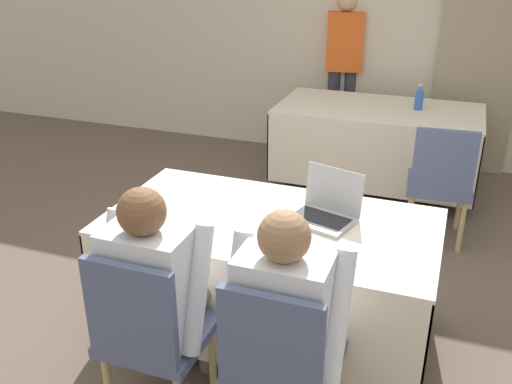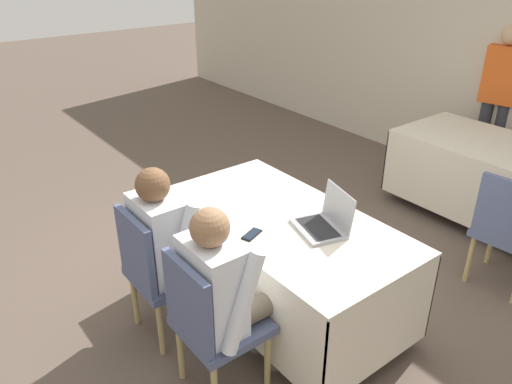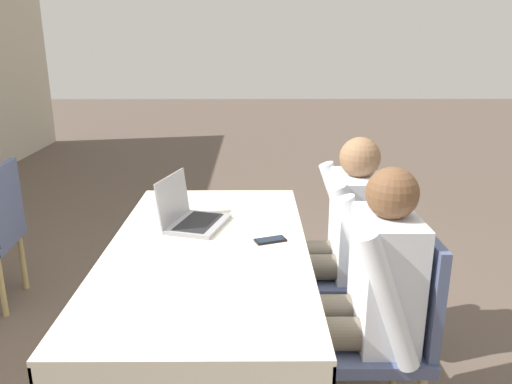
{
  "view_description": "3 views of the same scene",
  "coord_description": "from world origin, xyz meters",
  "px_view_note": "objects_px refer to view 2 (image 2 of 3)",
  "views": [
    {
      "loc": [
        0.82,
        -2.47,
        2.05
      ],
      "look_at": [
        0.0,
        -0.22,
        0.97
      ],
      "focal_mm": 40.0,
      "sensor_mm": 36.0,
      "label": 1
    },
    {
      "loc": [
        2.06,
        -1.81,
        2.29
      ],
      "look_at": [
        0.0,
        -0.22,
        0.97
      ],
      "focal_mm": 35.0,
      "sensor_mm": 36.0,
      "label": 2
    },
    {
      "loc": [
        -2.07,
        -0.21,
        1.61
      ],
      "look_at": [
        0.0,
        -0.22,
        0.97
      ],
      "focal_mm": 35.0,
      "sensor_mm": 36.0,
      "label": 3
    }
  ],
  "objects_px": {
    "chair_near_right": "(210,321)",
    "chair_far_spare": "(509,228)",
    "laptop": "(324,222)",
    "chair_near_left": "(157,269)",
    "person_checkered_shirt": "(170,241)",
    "person_white_shirt": "(225,289)",
    "cell_phone": "(252,234)",
    "person_red_shirt": "(499,96)"
  },
  "relations": [
    {
      "from": "person_white_shirt",
      "to": "chair_far_spare",
      "type": "bearing_deg",
      "value": -103.12
    },
    {
      "from": "person_white_shirt",
      "to": "person_checkered_shirt",
      "type": "bearing_deg",
      "value": 0.0
    },
    {
      "from": "cell_phone",
      "to": "chair_near_right",
      "type": "height_order",
      "value": "chair_near_right"
    },
    {
      "from": "person_checkered_shirt",
      "to": "person_white_shirt",
      "type": "xyz_separation_m",
      "value": [
        0.59,
        0.0,
        0.0
      ]
    },
    {
      "from": "laptop",
      "to": "person_red_shirt",
      "type": "relative_size",
      "value": 0.24
    },
    {
      "from": "cell_phone",
      "to": "person_white_shirt",
      "type": "xyz_separation_m",
      "value": [
        0.25,
        -0.37,
        -0.07
      ]
    },
    {
      "from": "chair_near_right",
      "to": "person_white_shirt",
      "type": "xyz_separation_m",
      "value": [
        0.0,
        0.1,
        0.16
      ]
    },
    {
      "from": "chair_near_right",
      "to": "person_checkered_shirt",
      "type": "distance_m",
      "value": 0.62
    },
    {
      "from": "person_white_shirt",
      "to": "person_red_shirt",
      "type": "distance_m",
      "value": 3.74
    },
    {
      "from": "cell_phone",
      "to": "person_checkered_shirt",
      "type": "bearing_deg",
      "value": -153.32
    },
    {
      "from": "chair_near_right",
      "to": "cell_phone",
      "type": "bearing_deg",
      "value": -61.91
    },
    {
      "from": "chair_near_right",
      "to": "chair_far_spare",
      "type": "bearing_deg",
      "value": -102.51
    },
    {
      "from": "chair_far_spare",
      "to": "person_white_shirt",
      "type": "relative_size",
      "value": 0.77
    },
    {
      "from": "chair_near_left",
      "to": "person_white_shirt",
      "type": "relative_size",
      "value": 0.77
    },
    {
      "from": "laptop",
      "to": "person_checkered_shirt",
      "type": "bearing_deg",
      "value": -109.9
    },
    {
      "from": "chair_far_spare",
      "to": "person_red_shirt",
      "type": "bearing_deg",
      "value": -61.39
    },
    {
      "from": "laptop",
      "to": "chair_far_spare",
      "type": "distance_m",
      "value": 1.43
    },
    {
      "from": "cell_phone",
      "to": "chair_near_left",
      "type": "bearing_deg",
      "value": -146.4
    },
    {
      "from": "chair_far_spare",
      "to": "person_white_shirt",
      "type": "bearing_deg",
      "value": 72.23
    },
    {
      "from": "laptop",
      "to": "person_white_shirt",
      "type": "height_order",
      "value": "person_white_shirt"
    },
    {
      "from": "chair_far_spare",
      "to": "chair_near_left",
      "type": "bearing_deg",
      "value": 59.03
    },
    {
      "from": "person_white_shirt",
      "to": "person_red_shirt",
      "type": "height_order",
      "value": "person_red_shirt"
    },
    {
      "from": "chair_near_left",
      "to": "chair_far_spare",
      "type": "bearing_deg",
      "value": -116.32
    },
    {
      "from": "chair_near_right",
      "to": "person_checkered_shirt",
      "type": "height_order",
      "value": "person_checkered_shirt"
    },
    {
      "from": "chair_near_left",
      "to": "person_white_shirt",
      "type": "height_order",
      "value": "person_white_shirt"
    },
    {
      "from": "chair_far_spare",
      "to": "person_checkered_shirt",
      "type": "bearing_deg",
      "value": 57.9
    },
    {
      "from": "cell_phone",
      "to": "chair_near_left",
      "type": "xyz_separation_m",
      "value": [
        -0.34,
        -0.47,
        -0.23
      ]
    },
    {
      "from": "chair_near_right",
      "to": "chair_far_spare",
      "type": "distance_m",
      "value": 2.22
    },
    {
      "from": "person_white_shirt",
      "to": "chair_near_right",
      "type": "bearing_deg",
      "value": 90.0
    },
    {
      "from": "cell_phone",
      "to": "person_white_shirt",
      "type": "relative_size",
      "value": 0.13
    },
    {
      "from": "laptop",
      "to": "chair_near_right",
      "type": "height_order",
      "value": "laptop"
    },
    {
      "from": "person_white_shirt",
      "to": "person_red_shirt",
      "type": "relative_size",
      "value": 0.73
    },
    {
      "from": "chair_near_left",
      "to": "person_red_shirt",
      "type": "bearing_deg",
      "value": -90.12
    },
    {
      "from": "person_checkered_shirt",
      "to": "chair_near_right",
      "type": "bearing_deg",
      "value": 170.12
    },
    {
      "from": "laptop",
      "to": "chair_near_left",
      "type": "relative_size",
      "value": 0.43
    },
    {
      "from": "chair_near_right",
      "to": "person_red_shirt",
      "type": "distance_m",
      "value": 3.85
    },
    {
      "from": "cell_phone",
      "to": "person_red_shirt",
      "type": "distance_m",
      "value": 3.34
    },
    {
      "from": "chair_far_spare",
      "to": "person_checkered_shirt",
      "type": "xyz_separation_m",
      "value": [
        -1.07,
        -2.06,
        0.16
      ]
    },
    {
      "from": "person_red_shirt",
      "to": "chair_near_left",
      "type": "bearing_deg",
      "value": -103.38
    },
    {
      "from": "laptop",
      "to": "cell_phone",
      "type": "relative_size",
      "value": 2.49
    },
    {
      "from": "chair_near_left",
      "to": "person_red_shirt",
      "type": "height_order",
      "value": "person_red_shirt"
    },
    {
      "from": "chair_near_right",
      "to": "person_white_shirt",
      "type": "bearing_deg",
      "value": -90.0
    }
  ]
}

